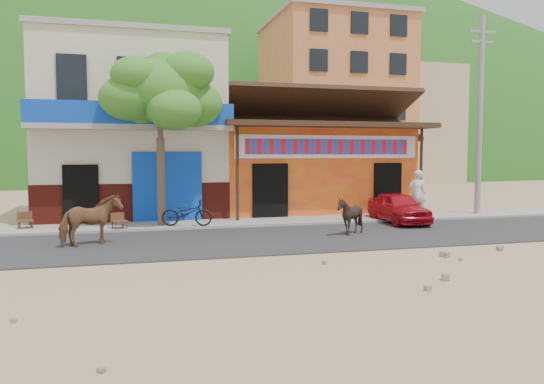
# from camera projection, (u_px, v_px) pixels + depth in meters

# --- Properties ---
(ground) EXTENTS (120.00, 120.00, 0.00)m
(ground) POSITION_uv_depth(u_px,v_px,m) (354.00, 252.00, 13.94)
(ground) COLOR #9E825B
(ground) RESTS_ON ground
(road) EXTENTS (60.00, 5.00, 0.04)m
(road) POSITION_uv_depth(u_px,v_px,m) (320.00, 237.00, 16.35)
(road) COLOR #28282B
(road) RESTS_ON ground
(sidewalk) EXTENTS (60.00, 2.00, 0.12)m
(sidewalk) POSITION_uv_depth(u_px,v_px,m) (287.00, 221.00, 19.71)
(sidewalk) COLOR gray
(sidewalk) RESTS_ON ground
(dance_club) EXTENTS (8.00, 6.00, 3.60)m
(dance_club) POSITION_uv_depth(u_px,v_px,m) (304.00, 171.00, 23.96)
(dance_club) COLOR orange
(dance_club) RESTS_ON ground
(cafe_building) EXTENTS (7.00, 6.00, 7.00)m
(cafe_building) POSITION_uv_depth(u_px,v_px,m) (132.00, 131.00, 21.85)
(cafe_building) COLOR beige
(cafe_building) RESTS_ON ground
(apartment_front) EXTENTS (9.00, 9.00, 12.00)m
(apartment_front) POSITION_uv_depth(u_px,v_px,m) (333.00, 107.00, 38.96)
(apartment_front) COLOR #CC723F
(apartment_front) RESTS_ON ground
(apartment_rear) EXTENTS (8.00, 8.00, 10.00)m
(apartment_rear) POSITION_uv_depth(u_px,v_px,m) (402.00, 126.00, 47.19)
(apartment_rear) COLOR tan
(apartment_rear) RESTS_ON ground
(hillside) EXTENTS (100.00, 40.00, 24.00)m
(hillside) POSITION_uv_depth(u_px,v_px,m) (164.00, 91.00, 80.37)
(hillside) COLOR #194C14
(hillside) RESTS_ON ground
(tree) EXTENTS (3.00, 3.00, 6.00)m
(tree) POSITION_uv_depth(u_px,v_px,m) (160.00, 138.00, 18.07)
(tree) COLOR #2D721E
(tree) RESTS_ON sidewalk
(utility_pole) EXTENTS (0.24, 0.24, 8.00)m
(utility_pole) POSITION_uv_depth(u_px,v_px,m) (480.00, 116.00, 21.58)
(utility_pole) COLOR gray
(utility_pole) RESTS_ON sidewalk
(cow_tan) EXTENTS (1.81, 1.47, 1.40)m
(cow_tan) POSITION_uv_depth(u_px,v_px,m) (91.00, 220.00, 14.69)
(cow_tan) COLOR brown
(cow_tan) RESTS_ON road
(cow_dark) EXTENTS (1.19, 1.09, 1.18)m
(cow_dark) POSITION_uv_depth(u_px,v_px,m) (350.00, 216.00, 16.63)
(cow_dark) COLOR black
(cow_dark) RESTS_ON road
(red_car) EXTENTS (1.52, 3.39, 1.13)m
(red_car) POSITION_uv_depth(u_px,v_px,m) (399.00, 207.00, 19.48)
(red_car) COLOR #B10C1A
(red_car) RESTS_ON road
(scooter) EXTENTS (1.80, 1.02, 0.89)m
(scooter) POSITION_uv_depth(u_px,v_px,m) (187.00, 213.00, 18.00)
(scooter) COLOR black
(scooter) RESTS_ON sidewalk
(pedestrian) EXTENTS (0.76, 0.60, 1.82)m
(pedestrian) POSITION_uv_depth(u_px,v_px,m) (417.00, 194.00, 20.53)
(pedestrian) COLOR white
(pedestrian) RESTS_ON sidewalk
(cafe_chair_left) EXTENTS (0.57, 0.57, 1.00)m
(cafe_chair_left) POSITION_uv_depth(u_px,v_px,m) (25.00, 213.00, 17.49)
(cafe_chair_left) COLOR #472F17
(cafe_chair_left) RESTS_ON sidewalk
(cafe_chair_right) EXTENTS (0.57, 0.57, 0.96)m
(cafe_chair_right) POSITION_uv_depth(u_px,v_px,m) (119.00, 214.00, 17.41)
(cafe_chair_right) COLOR #4C2D19
(cafe_chair_right) RESTS_ON sidewalk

